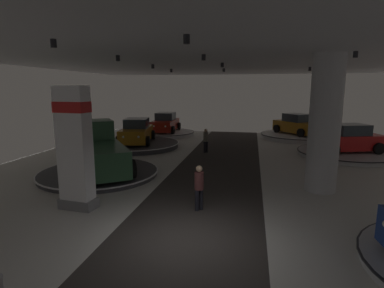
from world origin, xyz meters
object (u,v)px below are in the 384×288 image
column_right (325,124)px  visitor_walking_far (199,185)px  display_platform_mid_left (99,173)px  display_platform_deep_left (165,133)px  display_car_far_left (137,132)px  display_platform_far_right (346,153)px  display_platform_deep_right (297,136)px  visitor_walking_near (206,139)px  pickup_truck_mid_left (97,151)px  display_car_far_right (348,139)px  display_platform_far_left (137,145)px  display_car_deep_left (165,123)px  display_car_deep_right (297,125)px  brand_sign_pylon (75,147)px

column_right → visitor_walking_far: (-4.55, -3.05, -1.84)m
display_platform_mid_left → display_platform_deep_left: (-0.54, 13.39, 0.05)m
display_car_far_left → display_platform_far_right: 13.94m
display_platform_mid_left → display_platform_deep_right: size_ratio=0.94×
visitor_walking_near → pickup_truck_mid_left: bearing=-126.1°
display_car_far_left → display_car_far_right: display_car_far_left is taller
display_platform_deep_right → display_car_far_left: bearing=-151.5°
column_right → display_platform_far_left: column_right is taller
display_platform_deep_left → display_platform_far_right: size_ratio=0.90×
display_platform_mid_left → display_car_deep_left: size_ratio=1.32×
display_car_deep_right → visitor_walking_near: display_car_deep_right is taller
pickup_truck_mid_left → display_car_deep_right: 17.45m
pickup_truck_mid_left → display_car_far_left: (-0.70, 6.98, -0.04)m
display_platform_deep_left → display_platform_deep_right: (11.51, 0.28, 0.03)m
column_right → display_car_deep_left: column_right is taller
display_platform_deep_right → display_car_deep_right: bearing=126.0°
display_platform_deep_right → display_platform_deep_left: bearing=-178.6°
display_platform_deep_right → display_platform_far_right: bearing=-72.8°
display_car_deep_left → display_platform_deep_right: bearing=1.2°
display_platform_far_right → visitor_walking_near: size_ratio=3.65×
display_platform_deep_right → display_car_deep_right: 0.93m
display_car_deep_left → display_platform_mid_left: bearing=-87.7°
display_car_deep_left → visitor_walking_far: (6.03, -16.70, -0.18)m
display_platform_deep_right → visitor_walking_far: size_ratio=3.79×
pickup_truck_mid_left → display_platform_far_right: bearing=27.1°
display_platform_deep_right → display_platform_far_right: 6.95m
display_platform_deep_right → pickup_truck_mid_left: bearing=-129.8°
display_platform_mid_left → pickup_truck_mid_left: 1.08m
display_platform_far_right → display_car_far_left: bearing=179.1°
pickup_truck_mid_left → display_car_deep_left: (-0.36, 13.16, -0.08)m
brand_sign_pylon → visitor_walking_far: brand_sign_pylon is taller
brand_sign_pylon → visitor_walking_near: 10.75m
display_car_deep_left → display_platform_deep_right: (11.51, 0.25, -0.88)m
display_car_deep_left → visitor_walking_far: bearing=-70.2°
brand_sign_pylon → display_platform_far_left: 11.50m
display_car_far_left → pickup_truck_mid_left: bearing=-84.3°
display_platform_mid_left → display_car_deep_left: (-0.54, 13.42, 0.96)m
column_right → display_car_deep_right: bearing=86.2°
pickup_truck_mid_left → visitor_walking_far: pickup_truck_mid_left is taller
display_platform_far_left → display_car_far_left: (-0.01, 0.03, 0.93)m
pickup_truck_mid_left → display_platform_deep_left: bearing=91.6°
display_platform_deep_left → display_platform_mid_left: bearing=-87.7°
display_car_far_left → visitor_walking_near: display_car_far_left is taller
column_right → display_platform_deep_right: size_ratio=0.91×
display_platform_mid_left → display_car_deep_left: 13.47m
display_car_deep_left → display_platform_far_left: size_ratio=0.72×
display_platform_deep_right → display_platform_far_right: display_platform_deep_right is taller
brand_sign_pylon → display_platform_mid_left: brand_sign_pylon is taller
display_platform_far_right → display_car_far_right: display_car_far_right is taller
display_platform_deep_left → display_car_far_left: size_ratio=1.17×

